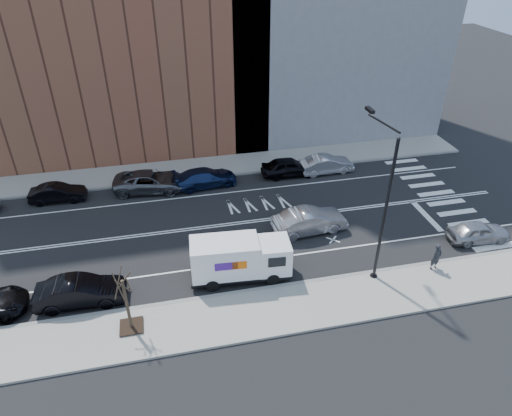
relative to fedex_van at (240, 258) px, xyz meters
name	(u,v)px	position (x,y,z in m)	size (l,w,h in m)	color
ground	(235,224)	(0.74, 5.60, -1.41)	(120.00, 120.00, 0.00)	black
sidewalk_near	(264,312)	(0.74, -3.20, -1.33)	(44.00, 3.60, 0.15)	gray
sidewalk_far	(217,166)	(0.74, 14.40, -1.33)	(44.00, 3.60, 0.15)	gray
curb_near	(257,290)	(0.74, -1.40, -1.32)	(44.00, 0.25, 0.17)	gray
curb_far	(220,176)	(0.74, 12.60, -1.32)	(44.00, 0.25, 0.17)	gray
crosswalk	(441,198)	(16.74, 5.60, -1.40)	(3.00, 14.00, 0.01)	white
road_markings	(235,223)	(0.74, 5.60, -1.40)	(40.00, 8.60, 0.01)	white
bldg_brick	(102,20)	(-7.26, 21.20, 9.59)	(26.00, 10.00, 22.00)	brown
streetlight	(382,201)	(7.74, -1.31, 3.67)	(0.44, 4.02, 9.34)	black
street_tree	(128,309)	(-6.26, -2.80, 0.04)	(1.20, 1.20, 3.75)	black
fedex_van	(240,258)	(0.00, 0.00, 0.00)	(6.00, 2.44, 2.68)	black
far_parked_b	(58,193)	(-11.70, 11.50, -0.74)	(1.41, 4.06, 1.34)	black
far_parked_c	(150,181)	(-4.86, 11.61, -0.63)	(2.59, 5.61, 1.56)	#52545A
far_parked_d	(205,178)	(-0.62, 11.37, -0.68)	(2.04, 5.02, 1.46)	#16254F
far_parked_e	(289,167)	(6.34, 11.61, -0.64)	(1.82, 4.53, 1.54)	black
far_parked_f	(326,164)	(9.54, 11.48, -0.67)	(1.56, 4.48, 1.48)	silver
driving_sedan	(310,221)	(5.49, 3.61, -0.58)	(1.76, 5.05, 1.66)	#99989D
near_parked_rear_a	(80,292)	(-8.94, -0.19, -0.61)	(1.68, 4.82, 1.59)	black
near_parked_front	(478,232)	(16.00, 0.21, -0.72)	(1.63, 4.04, 1.38)	#A5A4A9
pedestrian	(436,257)	(11.56, -1.95, -0.37)	(0.65, 0.42, 1.77)	#222428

